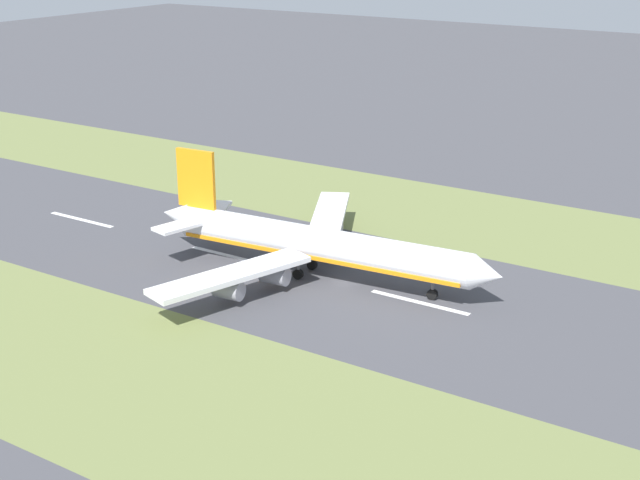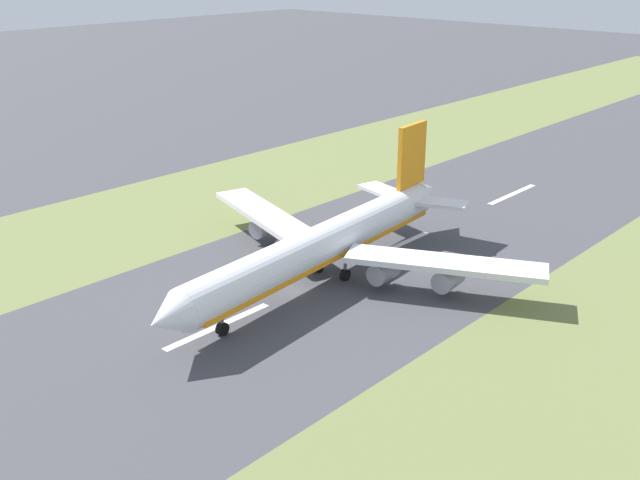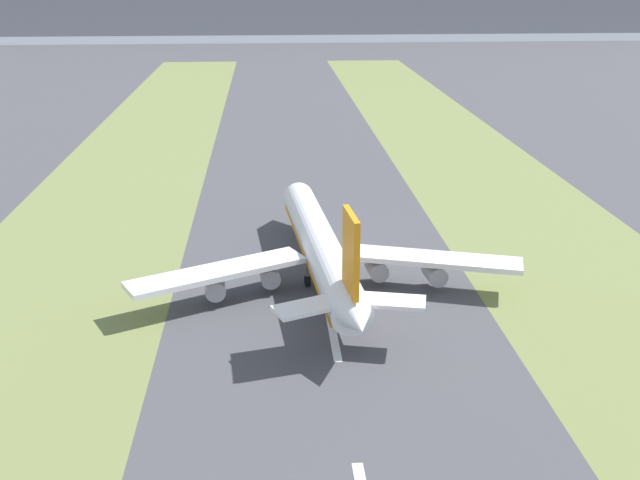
% 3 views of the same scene
% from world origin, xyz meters
% --- Properties ---
extents(ground_plane, '(800.00, 800.00, 0.00)m').
position_xyz_m(ground_plane, '(0.00, 0.00, 0.00)').
color(ground_plane, '#424247').
extents(grass_median_west, '(40.00, 600.00, 0.01)m').
position_xyz_m(grass_median_west, '(-45.00, 0.00, 0.00)').
color(grass_median_west, olive).
rests_on(grass_median_west, ground).
extents(grass_median_east, '(40.00, 600.00, 0.01)m').
position_xyz_m(grass_median_east, '(45.00, 0.00, 0.00)').
color(grass_median_east, olive).
rests_on(grass_median_east, ground).
extents(centreline_dash_mid, '(1.20, 18.00, 0.01)m').
position_xyz_m(centreline_dash_mid, '(0.00, -25.05, 0.01)').
color(centreline_dash_mid, silver).
rests_on(centreline_dash_mid, ground).
extents(centreline_dash_far, '(1.20, 18.00, 0.01)m').
position_xyz_m(centreline_dash_far, '(0.00, 14.95, 0.01)').
color(centreline_dash_far, silver).
rests_on(centreline_dash_far, ground).
extents(airplane_main_jet, '(63.89, 67.22, 20.20)m').
position_xyz_m(airplane_main_jet, '(-0.28, -6.94, 6.02)').
color(airplane_main_jet, white).
rests_on(airplane_main_jet, ground).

